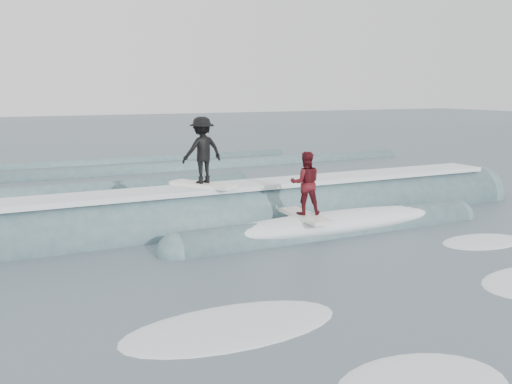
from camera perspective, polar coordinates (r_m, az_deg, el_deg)
name	(u,v)px	position (r m, az deg, el deg)	size (l,w,h in m)	color
ground	(385,294)	(11.41, 12.82, -9.93)	(160.00, 160.00, 0.00)	#3C4E58
breaking_wave	(254,223)	(16.58, -0.21, -3.15)	(21.00, 3.90, 2.25)	#3C5A65
surfer_black	(202,152)	(15.94, -5.40, 3.96)	(1.51, 1.99, 1.95)	white
surfer_red	(305,187)	(14.99, 4.97, 0.52)	(0.98, 2.02, 1.76)	silver
whitewater	(443,307)	(11.08, 18.21, -10.83)	(15.07, 8.33, 0.10)	white
far_swells	(119,175)	(26.82, -13.54, 1.64)	(33.48, 8.65, 0.80)	#3C5A65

